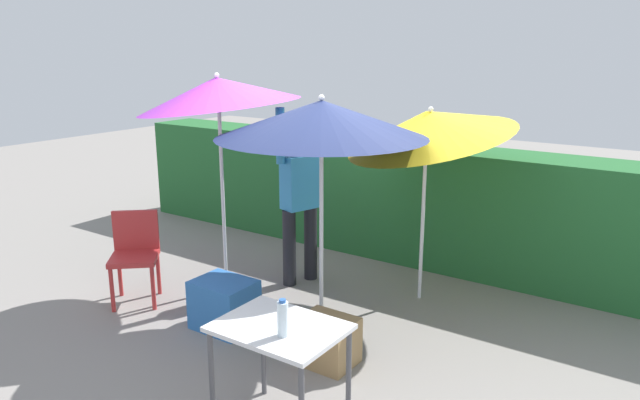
{
  "coord_description": "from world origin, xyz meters",
  "views": [
    {
      "loc": [
        2.97,
        -4.04,
        2.47
      ],
      "look_at": [
        0.0,
        0.3,
        1.1
      ],
      "focal_mm": 33.41,
      "sensor_mm": 36.0,
      "label": 1
    }
  ],
  "objects_px": {
    "umbrella_yellow": "(321,119)",
    "bottle_water": "(283,319)",
    "umbrella_rainbow": "(428,126)",
    "crate_cardboard": "(327,341)",
    "person_vendor": "(300,197)",
    "umbrella_orange": "(218,92)",
    "cooler_box": "(224,304)",
    "folding_table": "(280,339)",
    "chair_plastic": "(135,251)"
  },
  "relations": [
    {
      "from": "umbrella_yellow",
      "to": "bottle_water",
      "type": "xyz_separation_m",
      "value": [
        0.72,
        -1.48,
        -1.01
      ]
    },
    {
      "from": "umbrella_rainbow",
      "to": "crate_cardboard",
      "type": "relative_size",
      "value": 4.85
    },
    {
      "from": "person_vendor",
      "to": "crate_cardboard",
      "type": "relative_size",
      "value": 4.26
    },
    {
      "from": "crate_cardboard",
      "to": "umbrella_orange",
      "type": "bearing_deg",
      "value": 159.34
    },
    {
      "from": "cooler_box",
      "to": "folding_table",
      "type": "xyz_separation_m",
      "value": [
        1.32,
        -0.87,
        0.43
      ]
    },
    {
      "from": "folding_table",
      "to": "bottle_water",
      "type": "relative_size",
      "value": 3.33
    },
    {
      "from": "cooler_box",
      "to": "folding_table",
      "type": "distance_m",
      "value": 1.64
    },
    {
      "from": "umbrella_orange",
      "to": "crate_cardboard",
      "type": "distance_m",
      "value": 2.58
    },
    {
      "from": "umbrella_yellow",
      "to": "cooler_box",
      "type": "relative_size",
      "value": 3.94
    },
    {
      "from": "umbrella_rainbow",
      "to": "umbrella_orange",
      "type": "xyz_separation_m",
      "value": [
        -1.78,
        -0.92,
        0.29
      ]
    },
    {
      "from": "umbrella_yellow",
      "to": "chair_plastic",
      "type": "height_order",
      "value": "umbrella_yellow"
    },
    {
      "from": "chair_plastic",
      "to": "bottle_water",
      "type": "bearing_deg",
      "value": -19.96
    },
    {
      "from": "umbrella_yellow",
      "to": "crate_cardboard",
      "type": "height_order",
      "value": "umbrella_yellow"
    },
    {
      "from": "umbrella_orange",
      "to": "crate_cardboard",
      "type": "xyz_separation_m",
      "value": [
        1.69,
        -0.64,
        -1.85
      ]
    },
    {
      "from": "cooler_box",
      "to": "folding_table",
      "type": "bearing_deg",
      "value": -33.47
    },
    {
      "from": "umbrella_yellow",
      "to": "crate_cardboard",
      "type": "distance_m",
      "value": 1.8
    },
    {
      "from": "folding_table",
      "to": "person_vendor",
      "type": "bearing_deg",
      "value": 123.33
    },
    {
      "from": "umbrella_orange",
      "to": "umbrella_yellow",
      "type": "xyz_separation_m",
      "value": [
        1.3,
        -0.14,
        -0.16
      ]
    },
    {
      "from": "umbrella_yellow",
      "to": "chair_plastic",
      "type": "xyz_separation_m",
      "value": [
        -1.85,
        -0.55,
        -1.37
      ]
    },
    {
      "from": "umbrella_yellow",
      "to": "crate_cardboard",
      "type": "xyz_separation_m",
      "value": [
        0.4,
        -0.5,
        -1.69
      ]
    },
    {
      "from": "umbrella_orange",
      "to": "cooler_box",
      "type": "xyz_separation_m",
      "value": [
        0.59,
        -0.65,
        -1.81
      ]
    },
    {
      "from": "crate_cardboard",
      "to": "folding_table",
      "type": "bearing_deg",
      "value": -75.88
    },
    {
      "from": "umbrella_rainbow",
      "to": "person_vendor",
      "type": "distance_m",
      "value": 1.54
    },
    {
      "from": "cooler_box",
      "to": "crate_cardboard",
      "type": "distance_m",
      "value": 1.1
    },
    {
      "from": "umbrella_yellow",
      "to": "bottle_water",
      "type": "bearing_deg",
      "value": -64.01
    },
    {
      "from": "umbrella_rainbow",
      "to": "umbrella_orange",
      "type": "distance_m",
      "value": 2.03
    },
    {
      "from": "chair_plastic",
      "to": "crate_cardboard",
      "type": "height_order",
      "value": "chair_plastic"
    },
    {
      "from": "umbrella_yellow",
      "to": "person_vendor",
      "type": "height_order",
      "value": "umbrella_yellow"
    },
    {
      "from": "person_vendor",
      "to": "folding_table",
      "type": "bearing_deg",
      "value": -56.67
    },
    {
      "from": "person_vendor",
      "to": "chair_plastic",
      "type": "height_order",
      "value": "person_vendor"
    },
    {
      "from": "umbrella_rainbow",
      "to": "umbrella_yellow",
      "type": "xyz_separation_m",
      "value": [
        -0.49,
        -1.06,
        0.13
      ]
    },
    {
      "from": "cooler_box",
      "to": "crate_cardboard",
      "type": "relative_size",
      "value": 1.2
    },
    {
      "from": "cooler_box",
      "to": "umbrella_orange",
      "type": "bearing_deg",
      "value": 132.48
    },
    {
      "from": "umbrella_yellow",
      "to": "cooler_box",
      "type": "bearing_deg",
      "value": -144.13
    },
    {
      "from": "crate_cardboard",
      "to": "umbrella_rainbow",
      "type": "bearing_deg",
      "value": 86.72
    },
    {
      "from": "umbrella_yellow",
      "to": "umbrella_orange",
      "type": "bearing_deg",
      "value": 173.98
    },
    {
      "from": "umbrella_yellow",
      "to": "bottle_water",
      "type": "distance_m",
      "value": 1.93
    },
    {
      "from": "umbrella_rainbow",
      "to": "cooler_box",
      "type": "xyz_separation_m",
      "value": [
        -1.19,
        -1.57,
        -1.52
      ]
    },
    {
      "from": "umbrella_rainbow",
      "to": "chair_plastic",
      "type": "height_order",
      "value": "umbrella_rainbow"
    },
    {
      "from": "crate_cardboard",
      "to": "person_vendor",
      "type": "bearing_deg",
      "value": 133.33
    },
    {
      "from": "umbrella_orange",
      "to": "folding_table",
      "type": "bearing_deg",
      "value": -38.46
    },
    {
      "from": "cooler_box",
      "to": "crate_cardboard",
      "type": "xyz_separation_m",
      "value": [
        1.1,
        0.01,
        -0.03
      ]
    },
    {
      "from": "crate_cardboard",
      "to": "folding_table",
      "type": "height_order",
      "value": "folding_table"
    },
    {
      "from": "chair_plastic",
      "to": "folding_table",
      "type": "relative_size",
      "value": 1.11
    },
    {
      "from": "folding_table",
      "to": "crate_cardboard",
      "type": "bearing_deg",
      "value": 104.12
    },
    {
      "from": "umbrella_orange",
      "to": "person_vendor",
      "type": "height_order",
      "value": "umbrella_orange"
    },
    {
      "from": "umbrella_rainbow",
      "to": "cooler_box",
      "type": "height_order",
      "value": "umbrella_rainbow"
    },
    {
      "from": "cooler_box",
      "to": "chair_plastic",
      "type": "bearing_deg",
      "value": -178.19
    },
    {
      "from": "umbrella_orange",
      "to": "person_vendor",
      "type": "relative_size",
      "value": 1.22
    },
    {
      "from": "person_vendor",
      "to": "folding_table",
      "type": "xyz_separation_m",
      "value": [
        1.41,
        -2.14,
        -0.28
      ]
    }
  ]
}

